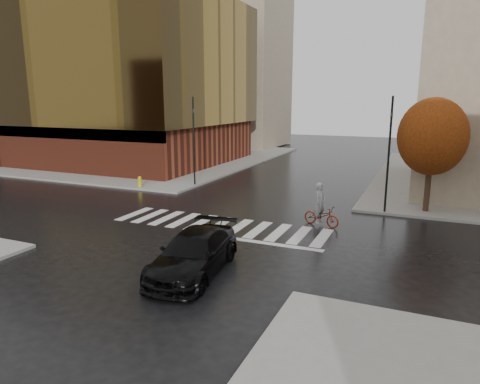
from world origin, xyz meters
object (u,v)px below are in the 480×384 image
object	(u,v)px
traffic_light_nw	(194,136)
fire_hydrant	(140,181)
traffic_light_ne	(389,148)
sedan	(194,253)
cyclist	(321,211)

from	to	relation	value
traffic_light_nw	fire_hydrant	bearing A→B (deg)	-66.31
fire_hydrant	traffic_light_ne	bearing A→B (deg)	-0.66
sedan	traffic_light_nw	bearing A→B (deg)	112.60
sedan	traffic_light_nw	xyz separation A→B (m)	(-8.27, 14.67, 3.01)
sedan	fire_hydrant	bearing A→B (deg)	126.59
cyclist	traffic_light_ne	world-z (taller)	traffic_light_ne
sedan	fire_hydrant	distance (m)	16.75
fire_hydrant	cyclist	bearing A→B (deg)	-15.43
traffic_light_ne	fire_hydrant	distance (m)	17.67
cyclist	fire_hydrant	world-z (taller)	cyclist
fire_hydrant	sedan	bearing A→B (deg)	-46.61
sedan	traffic_light_ne	xyz separation A→B (m)	(5.86, 11.97, 3.03)
traffic_light_nw	sedan	bearing A→B (deg)	15.45
cyclist	traffic_light_ne	distance (m)	5.65
cyclist	traffic_light_nw	bearing A→B (deg)	77.23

